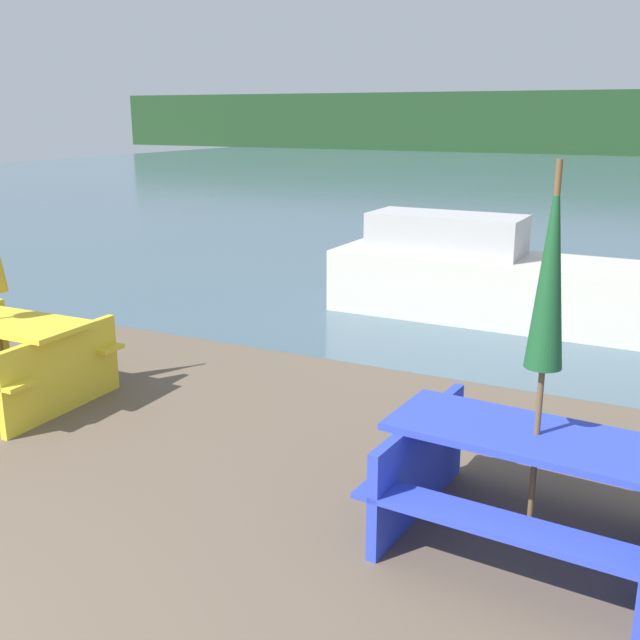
# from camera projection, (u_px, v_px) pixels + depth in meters

# --- Properties ---
(water) EXTENTS (60.00, 50.00, 0.00)m
(water) POSITION_uv_depth(u_px,v_px,m) (598.00, 181.00, 29.80)
(water) COLOR #425B6B
(water) RESTS_ON ground_plane
(picnic_table_blue) EXTENTS (1.87, 1.51, 0.74)m
(picnic_table_blue) POSITION_uv_depth(u_px,v_px,m) (533.00, 478.00, 4.55)
(picnic_table_blue) COLOR blue
(picnic_table_blue) RESTS_ON ground_plane
(picnic_table_yellow) EXTENTS (1.76, 1.41, 0.78)m
(picnic_table_yellow) POSITION_uv_depth(u_px,v_px,m) (2.00, 351.00, 6.92)
(picnic_table_yellow) COLOR yellow
(picnic_table_yellow) RESTS_ON ground_plane
(umbrella_darkgreen) EXTENTS (0.22, 0.22, 2.35)m
(umbrella_darkgreen) POSITION_uv_depth(u_px,v_px,m) (550.00, 272.00, 4.21)
(umbrella_darkgreen) COLOR brown
(umbrella_darkgreen) RESTS_ON ground_plane
(boat) EXTENTS (4.53, 1.31, 1.33)m
(boat) POSITION_uv_depth(u_px,v_px,m) (495.00, 280.00, 9.63)
(boat) COLOR beige
(boat) RESTS_ON water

